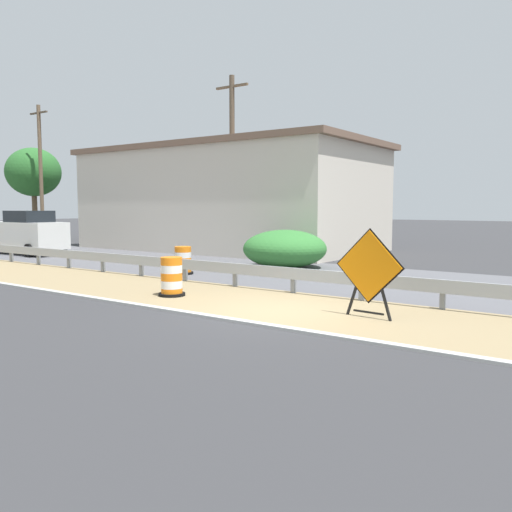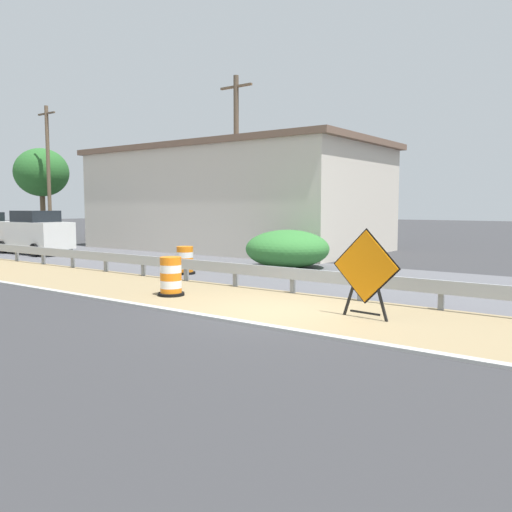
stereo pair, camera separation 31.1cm
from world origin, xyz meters
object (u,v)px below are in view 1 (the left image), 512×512
object	(u,v)px
traffic_barrel_nearest	(172,278)
traffic_barrel_close	(183,262)
warning_sign_diamond	(369,270)
utility_pole_near	(232,164)
car_trailing_far_lane	(28,233)
utility_pole_mid	(41,172)

from	to	relation	value
traffic_barrel_nearest	traffic_barrel_close	size ratio (longest dim) A/B	1.07
warning_sign_diamond	utility_pole_near	size ratio (longest dim) A/B	0.23
warning_sign_diamond	traffic_barrel_nearest	size ratio (longest dim) A/B	1.87
warning_sign_diamond	car_trailing_far_lane	bearing A→B (deg)	-96.60
traffic_barrel_nearest	utility_pole_near	xyz separation A→B (m)	(9.65, 5.44, 3.88)
car_trailing_far_lane	utility_pole_mid	xyz separation A→B (m)	(5.59, 7.41, 3.54)
car_trailing_far_lane	utility_pole_near	size ratio (longest dim) A/B	0.54
utility_pole_near	traffic_barrel_close	bearing A→B (deg)	-157.37
warning_sign_diamond	utility_pole_mid	world-z (taller)	utility_pole_mid
utility_pole_near	car_trailing_far_lane	bearing A→B (deg)	118.68
traffic_barrel_close	car_trailing_far_lane	xyz separation A→B (m)	(1.20, 11.56, 0.64)
traffic_barrel_nearest	utility_pole_mid	xyz separation A→B (m)	(10.31, 21.86, 4.15)
traffic_barrel_nearest	car_trailing_far_lane	distance (m)	15.21
warning_sign_diamond	car_trailing_far_lane	distance (m)	20.36
warning_sign_diamond	traffic_barrel_close	bearing A→B (deg)	-104.80
traffic_barrel_nearest	utility_pole_mid	bearing A→B (deg)	64.76
warning_sign_diamond	utility_pole_mid	distance (m)	29.26
utility_pole_mid	warning_sign_diamond	bearing A→B (deg)	-109.91
utility_pole_mid	traffic_barrel_close	bearing A→B (deg)	-109.69
warning_sign_diamond	traffic_barrel_close	world-z (taller)	warning_sign_diamond
traffic_barrel_close	utility_pole_near	xyz separation A→B (m)	(6.13, 2.56, 3.92)
traffic_barrel_nearest	utility_pole_mid	size ratio (longest dim) A/B	0.12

